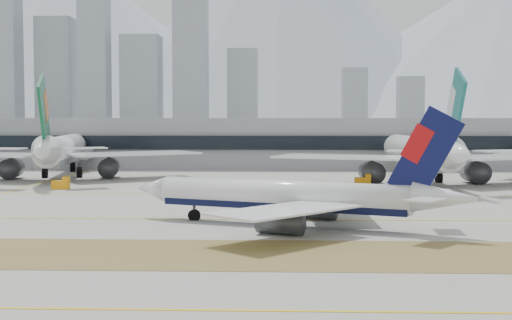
{
  "coord_description": "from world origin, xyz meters",
  "views": [
    {
      "loc": [
        6.67,
        -109.92,
        15.13
      ],
      "look_at": [
        2.0,
        18.0,
        7.5
      ],
      "focal_mm": 50.0,
      "sensor_mm": 36.0,
      "label": 1
    }
  ],
  "objects_px": {
    "taxiing_airliner": "(294,197)",
    "terminal": "(261,142)",
    "widebody_eva": "(61,151)",
    "widebody_cathay": "(422,154)"
  },
  "relations": [
    {
      "from": "taxiing_airliner",
      "to": "terminal",
      "type": "height_order",
      "value": "taxiing_airliner"
    },
    {
      "from": "widebody_eva",
      "to": "widebody_cathay",
      "type": "bearing_deg",
      "value": -106.01
    },
    {
      "from": "taxiing_airliner",
      "to": "terminal",
      "type": "distance_m",
      "value": 126.68
    },
    {
      "from": "terminal",
      "to": "widebody_cathay",
      "type": "bearing_deg",
      "value": -56.45
    },
    {
      "from": "taxiing_airliner",
      "to": "terminal",
      "type": "relative_size",
      "value": 0.17
    },
    {
      "from": "taxiing_airliner",
      "to": "terminal",
      "type": "xyz_separation_m",
      "value": [
        -8.38,
        126.36,
        3.43
      ]
    },
    {
      "from": "widebody_cathay",
      "to": "terminal",
      "type": "relative_size",
      "value": 0.25
    },
    {
      "from": "taxiing_airliner",
      "to": "widebody_cathay",
      "type": "relative_size",
      "value": 0.68
    },
    {
      "from": "taxiing_airliner",
      "to": "widebody_cathay",
      "type": "distance_m",
      "value": 74.1
    },
    {
      "from": "widebody_cathay",
      "to": "terminal",
      "type": "height_order",
      "value": "widebody_cathay"
    }
  ]
}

